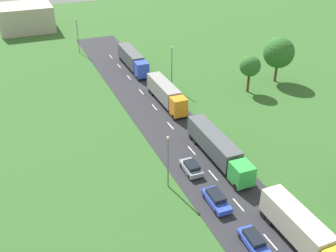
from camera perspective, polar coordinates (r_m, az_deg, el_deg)
The scene contains 15 objects.
road at distance 48.85m, azimuth 9.05°, elevation -9.96°, with size 10.00×140.00×0.06m, color #2B2B30.
lane_marking_centre at distance 45.64m, azimuth 12.52°, elevation -13.71°, with size 0.16×119.19×0.01m.
truck_lead at distance 43.08m, azimuth 19.12°, elevation -14.29°, with size 2.53×11.64×3.58m.
truck_second at distance 53.66m, azimuth 7.28°, elevation -3.09°, with size 2.65×14.79×3.46m.
truck_third at distance 68.41m, azimuth -0.30°, elevation 4.85°, with size 2.55×12.94×3.64m.
truck_fourth at distance 84.50m, azimuth -5.21°, elevation 9.72°, with size 2.64×14.29×3.74m.
car_second at distance 42.63m, azimuth 12.49°, elevation -16.15°, with size 1.92×4.48×1.41m.
car_third at distance 46.73m, azimuth 7.07°, elevation -10.60°, with size 1.94×4.61×1.54m.
car_fourth at distance 51.54m, azimuth 3.43°, elevation -6.06°, with size 1.94×3.98×1.48m.
lamppost_second at distance 47.22m, azimuth 0.00°, elevation -4.85°, with size 0.36×0.36×7.32m.
lamppost_third at distance 73.85m, azimuth 0.57°, elevation 8.85°, with size 0.36×0.36×8.31m.
lamppost_fourth at distance 95.85m, azimuth -13.09°, elevation 12.95°, with size 0.36×0.36×8.06m.
tree_maple at distance 79.59m, azimuth 15.89°, elevation 10.27°, with size 5.98×5.98×8.94m.
tree_pine at distance 73.78m, azimuth 11.91°, elevation 8.55°, with size 3.87×3.87×7.05m.
distant_building at distance 119.44m, azimuth -20.09°, elevation 14.67°, with size 14.26×13.13×6.87m, color #B2A899.
Camera 1 is at (-21.35, -6.76, 30.90)m, focal length 41.69 mm.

